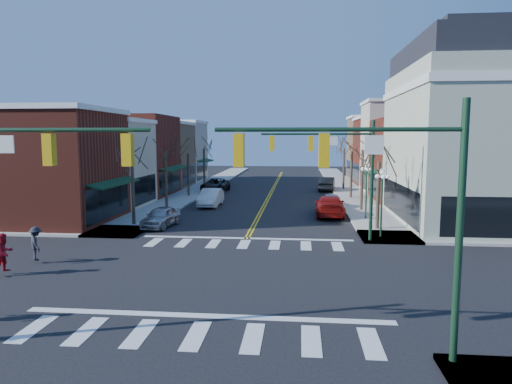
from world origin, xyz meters
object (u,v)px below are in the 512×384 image
(car_left_far, at_px, (215,185))
(car_right_far, at_px, (327,184))
(car_left_near, at_px, (161,217))
(victorian_corner, at_px, (488,131))
(car_right_near, at_px, (330,206))
(pedestrian_dark_b, at_px, (36,244))
(lamppost_midblock, at_px, (367,181))
(car_right_mid, at_px, (331,200))
(pedestrian_red_b, at_px, (4,253))
(car_left_mid, at_px, (211,198))
(lamppost_corner, at_px, (382,191))

(car_left_far, relative_size, car_right_far, 1.14)
(car_left_near, xyz_separation_m, car_left_far, (0.00, 20.64, 0.07))
(victorian_corner, xyz_separation_m, car_right_near, (-10.88, 1.99, -5.85))
(car_right_near, relative_size, pedestrian_dark_b, 3.32)
(lamppost_midblock, bearing_deg, victorian_corner, -3.45)
(car_right_far, xyz_separation_m, pedestrian_dark_b, (-16.14, -32.76, 0.18))
(car_right_far, bearing_deg, car_right_mid, 94.63)
(victorian_corner, distance_m, pedestrian_dark_b, 29.94)
(car_right_far, relative_size, pedestrian_dark_b, 2.93)
(victorian_corner, distance_m, pedestrian_red_b, 31.11)
(car_left_mid, bearing_deg, car_left_near, -99.22)
(lamppost_midblock, height_order, car_right_far, lamppost_midblock)
(car_left_near, relative_size, pedestrian_red_b, 2.32)
(car_left_near, bearing_deg, car_right_far, 67.53)
(car_right_mid, bearing_deg, car_right_far, -92.87)
(car_left_near, bearing_deg, pedestrian_red_b, -100.60)
(victorian_corner, xyz_separation_m, car_right_far, (-10.10, 19.51, -5.84))
(car_left_near, bearing_deg, lamppost_corner, -2.83)
(car_left_near, relative_size, car_right_mid, 1.06)
(victorian_corner, height_order, car_right_mid, victorian_corner)
(car_left_mid, relative_size, car_left_far, 0.85)
(car_right_mid, distance_m, pedestrian_dark_b, 25.05)
(lamppost_corner, relative_size, pedestrian_red_b, 2.42)
(victorian_corner, bearing_deg, car_right_mid, 149.33)
(lamppost_corner, xyz_separation_m, lamppost_midblock, (0.00, 6.50, 0.00))
(lamppost_corner, relative_size, car_left_far, 0.77)
(lamppost_midblock, height_order, car_left_near, lamppost_midblock)
(lamppost_corner, relative_size, car_left_mid, 0.91)
(pedestrian_dark_b, bearing_deg, car_right_near, -85.27)
(lamppost_midblock, xyz_separation_m, car_right_far, (-1.80, 19.01, -2.15))
(lamppost_midblock, bearing_deg, pedestrian_red_b, -139.05)
(car_left_far, bearing_deg, victorian_corner, -34.78)
(car_left_near, xyz_separation_m, car_right_far, (12.80, 23.11, 0.11))
(lamppost_midblock, bearing_deg, pedestrian_dark_b, -142.52)
(car_left_far, distance_m, car_right_near, 19.26)
(lamppost_corner, height_order, car_right_mid, lamppost_corner)
(car_right_mid, distance_m, pedestrian_red_b, 26.82)
(car_right_far, bearing_deg, lamppost_midblock, 101.71)
(victorian_corner, xyz_separation_m, car_left_mid, (-21.30, 6.22, -5.87))
(lamppost_corner, distance_m, pedestrian_red_b, 20.53)
(car_right_mid, bearing_deg, pedestrian_red_b, 52.15)
(lamppost_corner, relative_size, pedestrian_dark_b, 2.57)
(lamppost_midblock, xyz_separation_m, car_left_mid, (-13.00, 5.72, -2.18))
(car_left_mid, distance_m, pedestrian_dark_b, 20.09)
(car_left_mid, xyz_separation_m, car_right_mid, (10.81, 0.00, -0.12))
(victorian_corner, relative_size, pedestrian_red_b, 7.98)
(car_right_far, bearing_deg, car_left_near, 67.32)
(pedestrian_red_b, bearing_deg, car_left_mid, 0.80)
(car_left_near, xyz_separation_m, car_right_near, (12.02, 5.59, 0.10))
(car_left_near, height_order, car_left_far, car_left_far)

